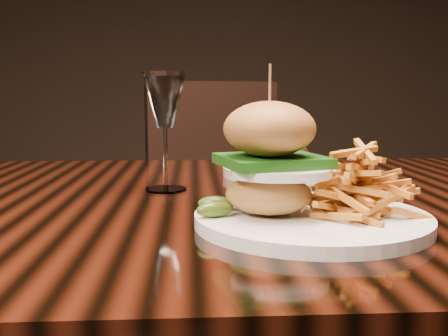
{
  "coord_description": "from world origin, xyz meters",
  "views": [
    {
      "loc": [
        -0.04,
        -0.8,
        0.91
      ],
      "look_at": [
        -0.0,
        -0.12,
        0.81
      ],
      "focal_mm": 42.0,
      "sensor_mm": 36.0,
      "label": 1
    }
  ],
  "objects": [
    {
      "name": "far_dish",
      "position": [
        0.13,
        0.19,
        0.77
      ],
      "size": [
        0.24,
        0.24,
        0.08
      ],
      "rotation": [
        0.0,
        0.0,
        0.06
      ],
      "color": "white",
      "rests_on": "dining_table"
    },
    {
      "name": "burger_plate",
      "position": [
        0.1,
        -0.19,
        0.8
      ],
      "size": [
        0.28,
        0.28,
        0.19
      ],
      "rotation": [
        0.0,
        0.0,
        0.05
      ],
      "color": "white",
      "rests_on": "dining_table"
    },
    {
      "name": "wine_glass",
      "position": [
        -0.09,
        0.05,
        0.89
      ],
      "size": [
        0.07,
        0.07,
        0.19
      ],
      "color": "white",
      "rests_on": "dining_table"
    },
    {
      "name": "ramekin",
      "position": [
        0.07,
        -0.06,
        0.77
      ],
      "size": [
        0.09,
        0.09,
        0.04
      ],
      "primitive_type": "cube",
      "rotation": [
        0.0,
        0.0,
        -0.12
      ],
      "color": "white",
      "rests_on": "dining_table"
    },
    {
      "name": "dining_table",
      "position": [
        0.0,
        0.0,
        0.67
      ],
      "size": [
        1.6,
        0.9,
        0.75
      ],
      "color": "black",
      "rests_on": "ground"
    },
    {
      "name": "chair_far",
      "position": [
        0.06,
        0.89,
        0.54
      ],
      "size": [
        0.57,
        0.57,
        0.95
      ],
      "rotation": [
        0.0,
        0.0,
        0.28
      ],
      "color": "black",
      "rests_on": "ground"
    }
  ]
}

